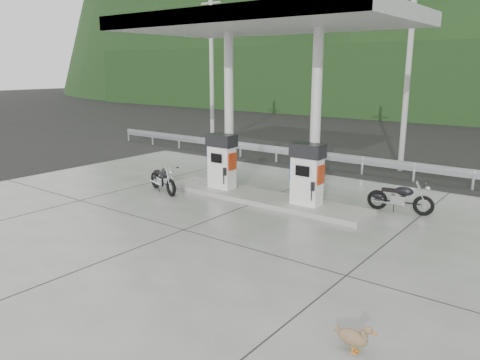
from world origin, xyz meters
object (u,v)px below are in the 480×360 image
Objects in this scene: motorcycle_left at (163,180)px; motorcycle_right at (400,198)px; gas_pump_right at (307,174)px; gas_pump_left at (222,161)px; duck at (353,338)px.

motorcycle_left reaches higher than motorcycle_right.
gas_pump_right is 2.75m from motorcycle_right.
gas_pump_left is 3.16× the size of duck.
motorcycle_right is 7.41m from duck.
gas_pump_right is (3.20, 0.00, 0.00)m from gas_pump_left.
duck is (1.77, -7.19, -0.21)m from motorcycle_right.
gas_pump_right is 1.03× the size of motorcycle_right.
gas_pump_left is 9.34m from duck.
motorcycle_left is 7.52m from motorcycle_right.
motorcycle_left is (-1.58, -1.18, -0.64)m from gas_pump_left.
gas_pump_left is at bearing 141.52° from duck.
gas_pump_left reaches higher than motorcycle_left.
gas_pump_left is 5.70m from motorcycle_right.
motorcycle_left is (-4.78, -1.18, -0.64)m from gas_pump_right.
gas_pump_right is at bearing -157.11° from motorcycle_right.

